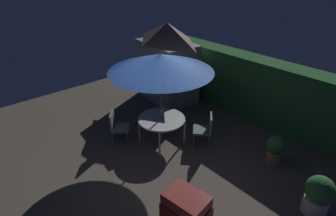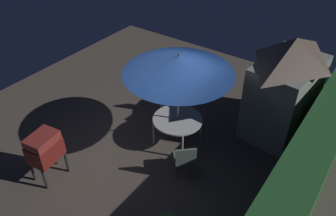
# 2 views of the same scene
# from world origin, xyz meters

# --- Properties ---
(ground_plane) EXTENTS (11.00, 11.00, 0.00)m
(ground_plane) POSITION_xyz_m (0.00, 0.00, 0.00)
(ground_plane) COLOR brown
(hedge_backdrop) EXTENTS (7.47, 0.74, 1.86)m
(hedge_backdrop) POSITION_xyz_m (0.00, 3.50, 0.93)
(hedge_backdrop) COLOR #28602D
(hedge_backdrop) RESTS_ON ground
(garden_shed) EXTENTS (2.24, 1.55, 2.65)m
(garden_shed) POSITION_xyz_m (-2.39, 2.25, 1.35)
(garden_shed) COLOR gray
(garden_shed) RESTS_ON ground
(patio_table) EXTENTS (1.23, 1.23, 0.74)m
(patio_table) POSITION_xyz_m (-0.44, 0.36, 0.68)
(patio_table) COLOR white
(patio_table) RESTS_ON ground
(patio_umbrella) EXTENTS (2.54, 2.54, 2.52)m
(patio_umbrella) POSITION_xyz_m (-0.44, 0.36, 2.25)
(patio_umbrella) COLOR #4C4C51
(patio_umbrella) RESTS_ON ground
(bbq_grill) EXTENTS (0.76, 0.59, 1.20)m
(bbq_grill) POSITION_xyz_m (2.20, -1.34, 0.85)
(bbq_grill) COLOR maroon
(bbq_grill) RESTS_ON ground
(chair_near_shed) EXTENTS (0.65, 0.65, 0.90)m
(chair_near_shed) POSITION_xyz_m (-1.21, -0.53, 0.52)
(chair_near_shed) COLOR slate
(chair_near_shed) RESTS_ON ground
(chair_far_side) EXTENTS (0.65, 0.65, 0.90)m
(chair_far_side) POSITION_xyz_m (0.41, 1.13, 0.52)
(chair_far_side) COLOR slate
(chair_far_side) RESTS_ON ground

